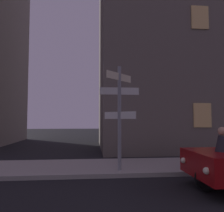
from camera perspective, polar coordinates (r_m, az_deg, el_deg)
The scene contains 3 objects.
sidewalk_kerb at distance 8.11m, azimuth -0.60°, elevation -15.89°, with size 40.00×2.50×0.14m, color #9E9991.
signpost at distance 7.13m, azimuth 1.99°, elevation -0.85°, with size 1.31×0.94×3.44m.
building_right_block at distance 16.45m, azimuth 21.69°, elevation 17.80°, with size 13.08×6.98×15.43m.
Camera 1 is at (-0.63, -0.90, 1.81)m, focal length 34.41 mm.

